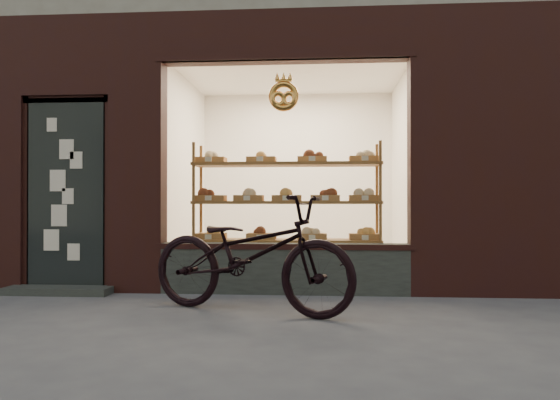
{
  "coord_description": "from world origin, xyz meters",
  "views": [
    {
      "loc": [
        0.86,
        -3.85,
        0.98
      ],
      "look_at": [
        0.41,
        2.0,
        1.03
      ],
      "focal_mm": 35.0,
      "sensor_mm": 36.0,
      "label": 1
    }
  ],
  "objects": [
    {
      "name": "ground",
      "position": [
        0.0,
        0.0,
        0.0
      ],
      "size": [
        90.0,
        90.0,
        0.0
      ],
      "primitive_type": "plane",
      "color": "slate"
    },
    {
      "name": "bicycle",
      "position": [
        0.21,
        1.05,
        0.53
      ],
      "size": [
        2.13,
        1.37,
        1.06
      ],
      "primitive_type": "imported",
      "rotation": [
        0.0,
        0.0,
        1.21
      ],
      "color": "black",
      "rests_on": "ground"
    },
    {
      "name": "display_shelf",
      "position": [
        0.45,
        2.55,
        0.87
      ],
      "size": [
        2.2,
        0.45,
        1.7
      ],
      "color": "brown",
      "rests_on": "ground"
    }
  ]
}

